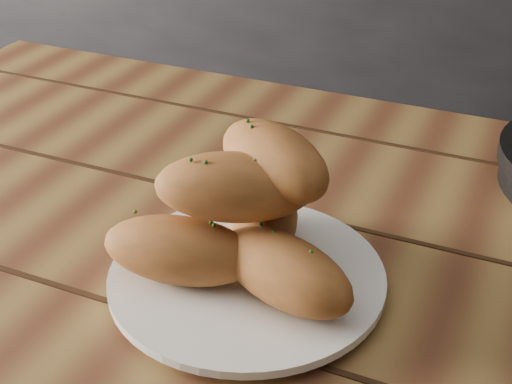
% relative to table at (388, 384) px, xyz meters
% --- Properties ---
extents(counter, '(2.80, 0.60, 0.90)m').
position_rel_table_xyz_m(counter, '(-0.38, 1.20, -0.20)').
color(counter, black).
rests_on(counter, ground).
extents(table, '(1.55, 0.86, 0.75)m').
position_rel_table_xyz_m(table, '(0.00, 0.00, 0.00)').
color(table, brown).
rests_on(table, ground).
extents(plate, '(0.25, 0.25, 0.02)m').
position_rel_table_xyz_m(plate, '(-0.13, -0.03, 0.11)').
color(plate, white).
rests_on(plate, table).
extents(bread_rolls, '(0.24, 0.19, 0.13)m').
position_rel_table_xyz_m(bread_rolls, '(-0.13, -0.03, 0.17)').
color(bread_rolls, '#A35D2D').
rests_on(bread_rolls, plate).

